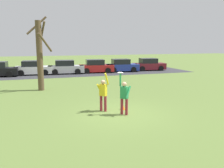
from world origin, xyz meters
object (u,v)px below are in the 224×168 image
Objects in this scene: parked_car_maroon at (149,65)px; field_cone_orange at (123,107)px; parked_car_blue at (122,66)px; person_defender at (103,93)px; bare_tree_tall at (40,53)px; frisbee_disc at (120,73)px; parked_car_red at (96,67)px; parked_car_silver at (66,68)px; person_catcher at (124,95)px; parked_car_white at (33,68)px.

parked_car_maroon reaches higher than field_cone_orange.
person_defender is at bearing -108.13° from parked_car_blue.
frisbee_disc is at bearing -65.20° from bare_tree_tall.
parked_car_maroon is at bearing 59.00° from field_cone_orange.
parked_car_red is 13.29× the size of field_cone_orange.
parked_car_maroon is at bearing 6.48° from parked_car_silver.
person_defender is at bearing -67.35° from bare_tree_tall.
person_defender is 7.15× the size of frisbee_disc.
person_catcher reaches higher than field_cone_orange.
parked_car_white is at bearing 150.81° from person_defender.
field_cone_orange is at bearing -104.83° from parked_car_blue.
frisbee_disc is (0.66, -0.77, 1.11)m from person_defender.
parked_car_maroon is 13.29× the size of field_cone_orange.
person_catcher is 0.49× the size of parked_car_red.
person_catcher reaches higher than parked_car_blue.
person_catcher is 0.49× the size of parked_car_silver.
parked_car_white and parked_car_red have the same top height.
field_cone_orange is at bearing -115.60° from parked_car_maroon.
parked_car_silver is 3.63m from parked_car_red.
person_defender is 16.76m from parked_car_red.
frisbee_disc is at bearing -115.54° from parked_car_maroon.
person_defender is 19.90m from parked_car_maroon.
frisbee_disc is at bearing -119.60° from field_cone_orange.
person_catcher is at bearing -49.07° from frisbee_disc.
bare_tree_tall is (-3.55, 7.68, 0.68)m from frisbee_disc.
parked_car_silver and parked_car_red have the same top height.
parked_car_white is 13.29× the size of field_cone_orange.
parked_car_blue reaches higher than field_cone_orange.
bare_tree_tall is (-13.93, -9.63, 2.04)m from parked_car_maroon.
person_catcher is 0.37× the size of bare_tree_tall.
frisbee_disc is 0.07× the size of parked_car_silver.
frisbee_disc is at bearing -0.00° from person_catcher.
parked_car_white is at bearing -178.45° from parked_car_silver.
frisbee_disc is 17.18m from parked_car_silver.
person_catcher is 6.50× the size of field_cone_orange.
person_catcher is at bearing -70.93° from parked_car_white.
frisbee_disc is at bearing -82.87° from parked_car_silver.
parked_car_blue is at bearing 43.21° from bare_tree_tall.
frisbee_disc is 2.10m from field_cone_orange.
person_defender is at bearing 130.93° from frisbee_disc.
bare_tree_tall is at bearing 119.55° from field_cone_orange.
parked_car_white is at bearing -27.27° from person_catcher.
parked_car_blue is at bearing 3.79° from parked_car_white.
parked_car_silver is (-0.52, 17.11, -1.37)m from frisbee_disc.
parked_car_white is at bearing 105.18° from field_cone_orange.
parked_car_silver is 1.00× the size of parked_car_red.
person_defender is 17.77m from parked_car_blue.
parked_car_maroon is 0.77× the size of bare_tree_tall.
parked_car_blue is at bearing 69.76° from field_cone_orange.
person_catcher is at bearing -94.36° from parked_car_red.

